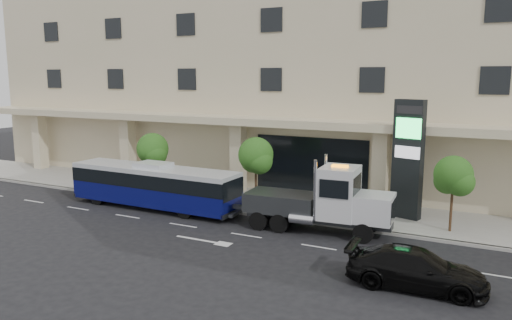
# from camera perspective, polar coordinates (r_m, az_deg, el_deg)

# --- Properties ---
(ground) EXTENTS (120.00, 120.00, 0.00)m
(ground) POSITION_cam_1_polar(r_m,az_deg,el_deg) (27.70, 0.34, -7.75)
(ground) COLOR black
(ground) RESTS_ON ground
(sidewalk) EXTENTS (120.00, 6.00, 0.15)m
(sidewalk) POSITION_cam_1_polar(r_m,az_deg,el_deg) (32.07, 4.32, -5.22)
(sidewalk) COLOR gray
(sidewalk) RESTS_ON ground
(curb) EXTENTS (120.00, 0.30, 0.15)m
(curb) POSITION_cam_1_polar(r_m,az_deg,el_deg) (29.41, 2.08, -6.57)
(curb) COLOR gray
(curb) RESTS_ON ground
(convention_center) EXTENTS (60.00, 17.60, 20.00)m
(convention_center) POSITION_cam_1_polar(r_m,az_deg,el_deg) (40.87, 10.19, 11.86)
(convention_center) COLOR beige
(convention_center) RESTS_ON ground
(tree_left) EXTENTS (2.27, 2.20, 4.22)m
(tree_left) POSITION_cam_1_polar(r_m,az_deg,el_deg) (35.24, -11.70, 1.00)
(tree_left) COLOR #422B19
(tree_left) RESTS_ON sidewalk
(tree_mid) EXTENTS (2.28, 2.20, 4.38)m
(tree_mid) POSITION_cam_1_polar(r_m,az_deg,el_deg) (30.94, 0.01, 0.30)
(tree_mid) COLOR #422B19
(tree_mid) RESTS_ON sidewalk
(tree_right) EXTENTS (2.10, 2.00, 4.04)m
(tree_right) POSITION_cam_1_polar(r_m,az_deg,el_deg) (27.88, 21.66, -1.89)
(tree_right) COLOR #422B19
(tree_right) RESTS_ON sidewalk
(city_bus) EXTENTS (11.59, 2.64, 2.92)m
(city_bus) POSITION_cam_1_polar(r_m,az_deg,el_deg) (31.97, -11.60, -2.83)
(city_bus) COLOR black
(city_bus) RESTS_ON ground
(tow_truck) EXTENTS (8.98, 2.68, 4.07)m
(tow_truck) POSITION_cam_1_polar(r_m,az_deg,el_deg) (26.73, 7.81, -4.76)
(tow_truck) COLOR #2D3033
(tow_truck) RESTS_ON ground
(black_sedan) EXTENTS (5.49, 2.42, 1.57)m
(black_sedan) POSITION_cam_1_polar(r_m,az_deg,el_deg) (21.02, 17.83, -11.74)
(black_sedan) COLOR black
(black_sedan) RESTS_ON ground
(signage_pylon) EXTENTS (1.80, 1.05, 6.82)m
(signage_pylon) POSITION_cam_1_polar(r_m,az_deg,el_deg) (29.63, 16.96, 0.14)
(signage_pylon) COLOR black
(signage_pylon) RESTS_ON sidewalk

